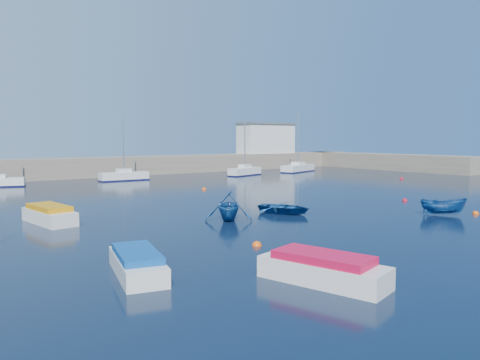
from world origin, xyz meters
TOP-DOWN VIEW (x-y plane):
  - ground at (0.00, 0.00)m, footprint 220.00×220.00m
  - back_wall at (0.00, 46.00)m, footprint 96.00×4.50m
  - right_arm at (44.00, 32.00)m, footprint 4.50×32.00m
  - harbor_office at (30.00, 46.00)m, footprint 10.00×4.00m
  - sailboat_6 at (0.36, 38.03)m, footprint 6.01×1.93m
  - sailboat_7 at (17.20, 35.42)m, footprint 6.04×3.17m
  - sailboat_8 at (28.17, 36.09)m, footprint 7.70×4.32m
  - motorboat_0 at (-15.41, -0.28)m, footprint 2.53×4.58m
  - motorboat_1 at (-15.07, 13.12)m, footprint 2.20×4.83m
  - motorboat_3 at (-10.51, -5.24)m, footprint 2.77×4.94m
  - dinghy_center at (-1.00, 7.26)m, footprint 3.89×4.44m
  - dinghy_left at (-5.63, 7.39)m, footprint 4.51×4.60m
  - dinghy_right at (7.19, 0.25)m, footprint 2.83×2.96m
  - buoy_0 at (-8.73, 0.71)m, footprint 0.48×0.48m
  - buoy_1 at (11.45, 6.04)m, footprint 0.44×0.44m
  - buoy_3 at (2.68, 23.30)m, footprint 0.48×0.48m
  - buoy_4 at (29.63, 18.60)m, footprint 0.49×0.49m
  - buoy_5 at (9.35, -0.89)m, footprint 0.45×0.45m

SIDE VIEW (x-z plane):
  - ground at x=0.00m, z-range 0.00..0.00m
  - buoy_0 at x=-8.73m, z-range -0.24..0.24m
  - buoy_1 at x=11.45m, z-range -0.22..0.22m
  - buoy_3 at x=2.68m, z-range -0.24..0.24m
  - buoy_4 at x=29.63m, z-range -0.24..0.24m
  - buoy_5 at x=9.35m, z-range -0.23..0.23m
  - dinghy_center at x=-1.00m, z-range 0.00..0.77m
  - motorboat_0 at x=-15.41m, z-range -0.03..0.94m
  - motorboat_3 at x=-10.51m, z-range -0.03..1.06m
  - motorboat_1 at x=-15.07m, z-range -0.04..1.11m
  - dinghy_right at x=7.19m, z-range 0.00..1.15m
  - sailboat_6 at x=0.36m, z-range -3.35..4.52m
  - sailboat_8 at x=28.17m, z-range -4.21..5.43m
  - sailboat_7 at x=17.20m, z-range -3.28..4.50m
  - dinghy_left at x=-5.63m, z-range 0.00..1.84m
  - back_wall at x=0.00m, z-range 0.00..2.60m
  - right_arm at x=44.00m, z-range 0.00..2.60m
  - harbor_office at x=30.00m, z-range 2.60..7.60m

